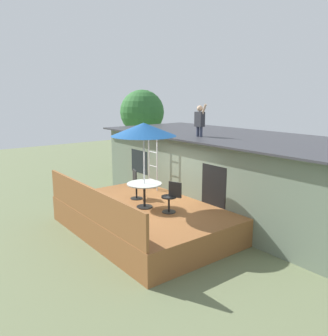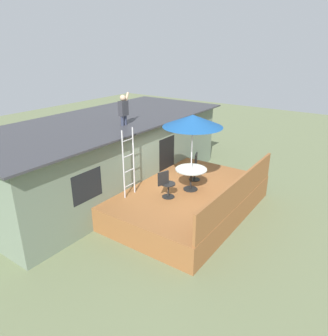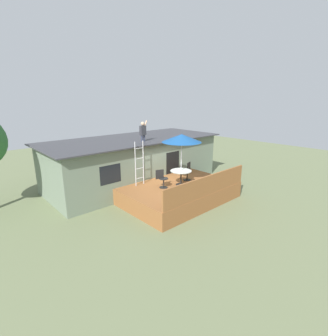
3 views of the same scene
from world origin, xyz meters
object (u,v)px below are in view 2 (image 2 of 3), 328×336
at_px(patio_umbrella, 193,121).
at_px(step_ladder, 129,163).
at_px(patio_chair_left, 167,184).
at_px(patio_chair_right, 195,167).
at_px(person_figure, 123,108).
at_px(patio_table, 191,173).

xyz_separation_m(patio_umbrella, step_ladder, (-1.49, 1.40, -1.25)).
distance_m(patio_chair_left, patio_chair_right, 1.82).
xyz_separation_m(person_figure, patio_chair_right, (1.21, -2.21, -2.07)).
height_order(patio_umbrella, person_figure, person_figure).
relative_size(person_figure, patio_chair_left, 1.21).
distance_m(patio_table, patio_umbrella, 1.76).
xyz_separation_m(patio_table, patio_chair_left, (-0.96, 0.32, -0.13)).
height_order(patio_chair_left, patio_chair_right, same).
relative_size(patio_umbrella, patio_chair_left, 2.76).
distance_m(step_ladder, patio_chair_right, 2.66).
height_order(patio_umbrella, step_ladder, patio_umbrella).
bearing_deg(patio_umbrella, person_figure, 97.73).
height_order(person_figure, patio_chair_left, person_figure).
height_order(patio_table, patio_chair_right, patio_chair_right).
relative_size(step_ladder, patio_chair_right, 2.39).
distance_m(patio_table, patio_chair_right, 0.93).
relative_size(patio_chair_left, patio_chair_right, 1.00).
bearing_deg(patio_chair_right, patio_umbrella, 0.00).
xyz_separation_m(patio_chair_left, patio_chair_right, (1.82, 0.01, 0.00)).
height_order(step_ladder, patio_chair_left, step_ladder).
bearing_deg(patio_table, patio_chair_right, 21.02).
relative_size(step_ladder, patio_chair_left, 2.39).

